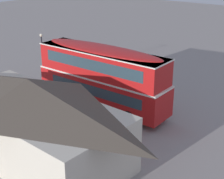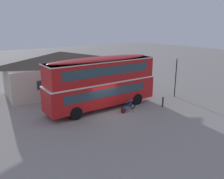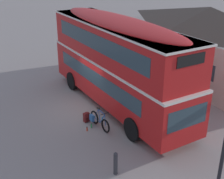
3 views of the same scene
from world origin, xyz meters
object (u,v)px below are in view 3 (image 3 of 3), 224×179
at_px(double_decker_bus, 117,60).
at_px(kerb_bollard, 116,163).
at_px(water_bottle_red_squeeze, 87,129).
at_px(street_lamp, 224,147).
at_px(touring_bicycle, 99,121).
at_px(water_bottle_green_metal, 91,126).
at_px(backpack_on_ground, 86,117).

relative_size(double_decker_bus, kerb_bollard, 11.04).
relative_size(double_decker_bus, water_bottle_red_squeeze, 49.24).
relative_size(water_bottle_red_squeeze, street_lamp, 0.05).
height_order(touring_bicycle, water_bottle_green_metal, touring_bicycle).
bearing_deg(kerb_bollard, double_decker_bus, 147.62).
bearing_deg(backpack_on_ground, water_bottle_red_squeeze, -25.47).
height_order(touring_bicycle, street_lamp, street_lamp).
height_order(double_decker_bus, water_bottle_red_squeeze, double_decker_bus).
height_order(water_bottle_green_metal, street_lamp, street_lamp).
xyz_separation_m(double_decker_bus, water_bottle_green_metal, (1.40, -2.31, -2.54)).
relative_size(backpack_on_ground, water_bottle_green_metal, 2.22).
relative_size(water_bottle_red_squeeze, kerb_bollard, 0.22).
bearing_deg(water_bottle_red_squeeze, touring_bicycle, 89.57).
bearing_deg(touring_bicycle, water_bottle_green_metal, -115.92).
xyz_separation_m(touring_bicycle, street_lamp, (6.74, 0.34, 2.34)).
xyz_separation_m(water_bottle_green_metal, street_lamp, (6.90, 0.66, 2.60)).
distance_m(backpack_on_ground, kerb_bollard, 4.24).
distance_m(double_decker_bus, kerb_bollard, 6.18).
distance_m(double_decker_bus, water_bottle_red_squeeze, 3.97).
distance_m(water_bottle_red_squeeze, kerb_bollard, 3.39).
distance_m(street_lamp, kerb_bollard, 4.32).
bearing_deg(touring_bicycle, kerb_bollard, -18.55).
relative_size(touring_bicycle, kerb_bollard, 1.73).
relative_size(water_bottle_green_metal, water_bottle_red_squeeze, 1.07).
distance_m(water_bottle_green_metal, street_lamp, 7.41).
xyz_separation_m(double_decker_bus, touring_bicycle, (1.56, -1.98, -2.27)).
bearing_deg(street_lamp, water_bottle_green_metal, -174.51).
bearing_deg(kerb_bollard, street_lamp, 23.05).
xyz_separation_m(water_bottle_red_squeeze, street_lamp, (6.75, 0.98, 2.61)).
relative_size(backpack_on_ground, street_lamp, 0.12).
distance_m(water_bottle_green_metal, kerb_bollard, 3.60).
xyz_separation_m(double_decker_bus, kerb_bollard, (4.89, -3.10, -2.15)).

